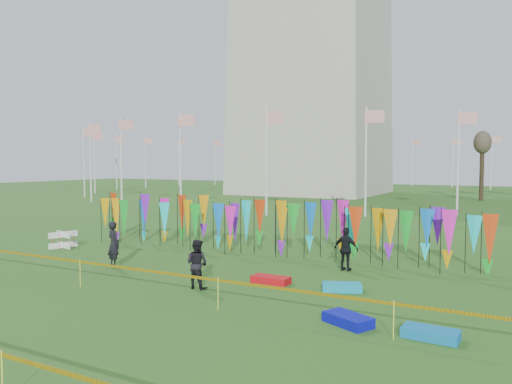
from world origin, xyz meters
The scene contains 12 objects.
ground centered at (0.00, 0.00, 0.00)m, with size 160.00×160.00×0.00m, color #275718.
flagpole_ring centered at (-14.00, 48.00, 4.00)m, with size 57.40×56.16×8.00m.
banner_row centered at (0.28, 6.72, 1.43)m, with size 18.64×0.64×2.31m.
caution_tape_near centered at (-0.22, -1.03, 0.78)m, with size 26.00×0.02×0.90m.
box_kite centered at (-8.49, 3.74, 0.40)m, with size 0.71×0.71×0.79m.
person_left centered at (-3.36, 1.74, 0.88)m, with size 0.64×0.47×1.76m, color black.
person_mid centered at (1.28, 0.63, 0.78)m, with size 0.76×0.47×1.56m, color black.
person_right centered at (4.62, 5.35, 0.80)m, with size 0.94×0.53×1.60m, color black.
kite_bag_turquoise centered at (5.44, 2.50, 0.12)m, with size 1.20×0.60×0.24m, color #0DA0C8.
kite_bag_blue centered at (6.62, -0.53, 0.13)m, with size 1.20×0.63×0.25m, color #0B10B4.
kite_bag_red centered at (3.04, 2.34, 0.12)m, with size 1.26×0.58×0.23m, color red.
kite_bag_teal centered at (8.57, -0.57, 0.12)m, with size 1.23×0.59×0.24m, color #0D77BF.
Camera 1 is at (10.38, -12.20, 3.99)m, focal length 35.00 mm.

